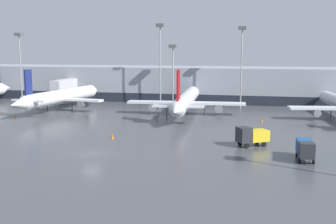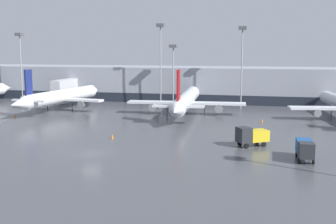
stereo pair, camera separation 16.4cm
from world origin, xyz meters
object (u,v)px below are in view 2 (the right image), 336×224
at_px(traffic_cone_0, 112,136).
at_px(traffic_cone_1, 15,116).
at_px(apron_light_mast_0, 161,42).
at_px(apron_light_mast_2, 173,56).
at_px(parked_jet_1, 186,100).
at_px(service_truck_0, 252,135).
at_px(parked_jet_2, 61,97).
at_px(apron_light_mast_7, 20,47).
at_px(service_truck_1, 305,148).
at_px(traffic_cone_2, 262,120).
at_px(apron_light_mast_5, 242,44).

distance_m(traffic_cone_0, traffic_cone_1, 29.78).
height_order(apron_light_mast_0, apron_light_mast_2, apron_light_mast_0).
height_order(parked_jet_1, service_truck_0, parked_jet_1).
distance_m(parked_jet_2, apron_light_mast_7, 25.85).
bearing_deg(traffic_cone_1, service_truck_1, -21.67).
bearing_deg(parked_jet_2, traffic_cone_1, 166.64).
height_order(parked_jet_2, traffic_cone_0, parked_jet_2).
xyz_separation_m(traffic_cone_0, apron_light_mast_2, (1.10, 40.01, 11.65)).
xyz_separation_m(traffic_cone_0, traffic_cone_2, (22.58, 20.44, -0.07)).
xyz_separation_m(service_truck_0, apron_light_mast_0, (-23.12, 39.96, 13.90)).
height_order(parked_jet_1, service_truck_1, parked_jet_1).
bearing_deg(traffic_cone_0, apron_light_mast_0, 92.77).
relative_size(traffic_cone_1, apron_light_mast_0, 0.03).
height_order(apron_light_mast_5, apron_light_mast_7, apron_light_mast_5).
bearing_deg(parked_jet_1, apron_light_mast_5, -44.27).
bearing_deg(apron_light_mast_0, apron_light_mast_2, 11.21).
height_order(service_truck_0, service_truck_1, service_truck_0).
relative_size(parked_jet_2, apron_light_mast_0, 1.66).
relative_size(apron_light_mast_0, apron_light_mast_7, 1.10).
bearing_deg(parked_jet_1, service_truck_1, -151.62).
distance_m(traffic_cone_2, apron_light_mast_0, 34.50).
xyz_separation_m(service_truck_0, apron_light_mast_7, (-61.43, 40.72, 12.65)).
xyz_separation_m(service_truck_0, traffic_cone_0, (-21.21, 0.55, -1.20)).
relative_size(traffic_cone_2, apron_light_mast_5, 0.03).
xyz_separation_m(parked_jet_1, apron_light_mast_2, (-5.70, 13.61, 8.95)).
bearing_deg(apron_light_mast_5, service_truck_0, -84.77).
bearing_deg(apron_light_mast_0, parked_jet_2, -145.68).
bearing_deg(apron_light_mast_0, apron_light_mast_7, 178.87).
xyz_separation_m(traffic_cone_1, traffic_cone_2, (48.61, 5.98, -0.04)).
bearing_deg(apron_light_mast_7, traffic_cone_0, -44.96).
bearing_deg(apron_light_mast_2, parked_jet_1, -67.26).
bearing_deg(traffic_cone_0, service_truck_0, -1.49).
xyz_separation_m(parked_jet_2, apron_light_mast_7, (-18.53, 14.26, 11.02)).
distance_m(service_truck_0, traffic_cone_1, 49.59).
bearing_deg(apron_light_mast_0, service_truck_0, -59.95).
bearing_deg(apron_light_mast_2, service_truck_1, -60.28).
bearing_deg(traffic_cone_0, apron_light_mast_5, 65.79).
xyz_separation_m(apron_light_mast_0, apron_light_mast_2, (3.01, 0.60, -3.46)).
height_order(parked_jet_1, apron_light_mast_0, apron_light_mast_0).
bearing_deg(apron_light_mast_0, traffic_cone_2, -37.76).
height_order(traffic_cone_0, apron_light_mast_7, apron_light_mast_7).
relative_size(parked_jet_1, apron_light_mast_0, 1.88).
distance_m(apron_light_mast_2, apron_light_mast_5, 16.75).
xyz_separation_m(service_truck_1, apron_light_mast_0, (-29.83, 46.39, 13.93)).
bearing_deg(service_truck_0, traffic_cone_0, -34.82).
height_order(traffic_cone_1, apron_light_mast_7, apron_light_mast_7).
distance_m(service_truck_0, apron_light_mast_7, 74.78).
height_order(service_truck_1, apron_light_mast_2, apron_light_mast_2).
bearing_deg(service_truck_0, parked_jet_1, -95.21).
distance_m(traffic_cone_0, apron_light_mast_7, 58.51).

